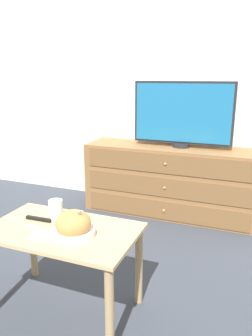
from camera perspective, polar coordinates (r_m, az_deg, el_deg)
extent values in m
plane|color=#383D47|center=(3.48, 7.48, -6.07)|extent=(12.00, 12.00, 0.00)
cube|color=white|center=(3.26, 8.43, 15.81)|extent=(12.00, 0.05, 2.60)
cube|color=olive|center=(3.14, 7.78, -2.20)|extent=(1.61, 0.43, 0.66)
cube|color=brown|center=(3.02, 6.61, -7.36)|extent=(1.49, 0.01, 0.18)
sphere|color=tan|center=(3.01, 6.58, -7.40)|extent=(0.02, 0.02, 0.02)
cube|color=brown|center=(2.94, 6.75, -3.42)|extent=(1.49, 0.01, 0.18)
sphere|color=tan|center=(2.93, 6.72, -3.46)|extent=(0.02, 0.02, 0.02)
cube|color=brown|center=(2.87, 6.89, 0.71)|extent=(1.49, 0.01, 0.18)
sphere|color=tan|center=(2.87, 6.86, 0.68)|extent=(0.02, 0.02, 0.02)
cylinder|color=#232328|center=(3.05, 9.57, 3.92)|extent=(0.15, 0.15, 0.03)
cube|color=#232328|center=(3.02, 9.85, 9.42)|extent=(0.90, 0.04, 0.55)
cube|color=#1E6B9E|center=(2.99, 9.76, 9.38)|extent=(0.86, 0.01, 0.51)
cube|color=tan|center=(1.82, -11.07, -10.65)|extent=(0.81, 0.48, 0.02)
cylinder|color=tan|center=(1.65, -2.90, -23.74)|extent=(0.04, 0.04, 0.48)
cylinder|color=tan|center=(2.27, -15.95, -12.38)|extent=(0.04, 0.04, 0.48)
cylinder|color=tan|center=(1.96, 2.27, -16.64)|extent=(0.04, 0.04, 0.48)
cylinder|color=silver|center=(1.73, -9.09, -11.04)|extent=(0.22, 0.22, 0.03)
ellipsoid|color=tan|center=(1.70, -9.17, -9.50)|extent=(0.18, 0.18, 0.14)
cube|color=white|center=(1.70, -8.27, -8.85)|extent=(0.07, 0.08, 0.11)
cube|color=white|center=(1.64, -8.02, -7.70)|extent=(0.03, 0.03, 0.03)
cylinder|color=beige|center=(1.91, -12.07, -7.81)|extent=(0.07, 0.07, 0.07)
cylinder|color=white|center=(1.90, -12.11, -7.19)|extent=(0.08, 0.08, 0.12)
cube|color=silver|center=(1.76, -14.01, -11.30)|extent=(0.15, 0.15, 0.00)
cube|color=white|center=(1.86, -15.55, -9.89)|extent=(0.18, 0.04, 0.00)
cube|color=black|center=(1.94, -14.93, -8.57)|extent=(0.16, 0.03, 0.02)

